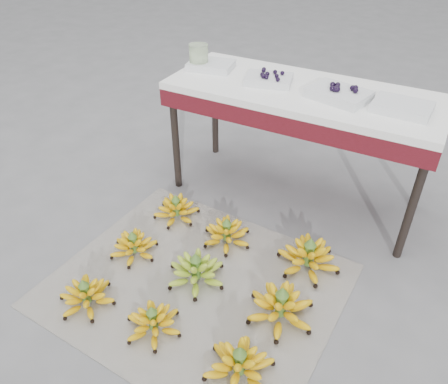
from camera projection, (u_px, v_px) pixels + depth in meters
The scene contains 17 objects.
ground at pixel (188, 295), 1.96m from camera, with size 60.00×60.00×0.00m, color #5E5E60.
newspaper_mat at pixel (196, 285), 2.01m from camera, with size 1.25×1.05×0.01m, color beige.
bunch_front_left at pixel (86, 295), 1.89m from camera, with size 0.26×0.26×0.15m.
bunch_front_center at pixel (153, 322), 1.78m from camera, with size 0.26×0.26×0.14m.
bunch_front_right at pixel (239, 365), 1.61m from camera, with size 0.35×0.35×0.17m.
bunch_mid_left at pixel (134, 246), 2.15m from camera, with size 0.29×0.29×0.14m.
bunch_mid_center at pixel (196, 271), 2.00m from camera, with size 0.33×0.33×0.17m.
bunch_mid_right at pixel (281, 307), 1.83m from camera, with size 0.38×0.38×0.18m.
bunch_back_left at pixel (176, 209), 2.38m from camera, with size 0.30×0.30×0.15m.
bunch_back_center at pixel (227, 234), 2.22m from camera, with size 0.31×0.31×0.15m.
bunch_back_right at pixel (308, 257), 2.07m from camera, with size 0.34×0.34×0.18m.
vendor_table at pixel (302, 103), 2.24m from camera, with size 1.38×0.55×0.66m.
tray_far_left at pixel (211, 65), 2.42m from camera, with size 0.27×0.22×0.04m.
tray_left at pixel (269, 79), 2.25m from camera, with size 0.27×0.22×0.06m.
tray_right at pixel (339, 94), 2.08m from camera, with size 0.32×0.26×0.07m.
tray_far_right at pixel (402, 107), 1.97m from camera, with size 0.26×0.20×0.04m.
glass_jar at pixel (199, 57), 2.39m from camera, with size 0.11×0.11×0.13m, color beige.
Camera 1 is at (0.77, -1.09, 1.53)m, focal length 35.00 mm.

